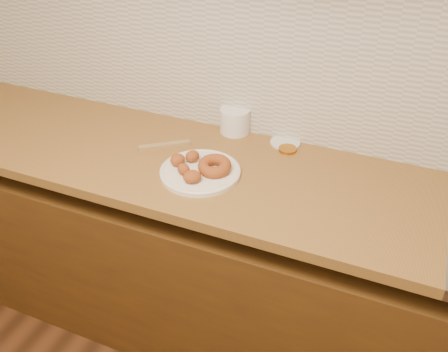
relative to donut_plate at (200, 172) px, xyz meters
The scene contains 11 objects.
wall_back 0.66m from the donut_plate, 49.44° to the left, with size 4.00×0.02×2.70m, color #BCAC8F.
base_cabinet 0.62m from the donut_plate, 11.60° to the left, with size 3.60×0.60×0.77m, color #52300F.
butcher_block 0.34m from the donut_plate, 168.62° to the left, with size 2.30×0.62×0.04m, color olive.
backsplash 0.57m from the donut_plate, 48.52° to the left, with size 3.60×0.02×0.60m, color beige.
donut_plate is the anchor object (origin of this frame).
ring_donut 0.06m from the donut_plate, 18.05° to the left, with size 0.12×0.12×0.04m, color #9D4B1C.
fried_dough_chunks 0.05m from the donut_plate, 152.39° to the right, with size 0.17×0.19×0.04m.
plastic_tub 0.34m from the donut_plate, 90.12° to the left, with size 0.12×0.12×0.10m, color white.
tub_lid 0.39m from the donut_plate, 55.97° to the left, with size 0.12×0.12×0.01m, color silver.
brass_jar_lid 0.36m from the donut_plate, 48.51° to the left, with size 0.07×0.07×0.01m, color #BB711E.
wooden_utensil 0.24m from the donut_plate, 151.00° to the left, with size 0.20×0.02×0.02m, color olive.
Camera 1 is at (0.29, 0.37, 1.85)m, focal length 38.00 mm.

